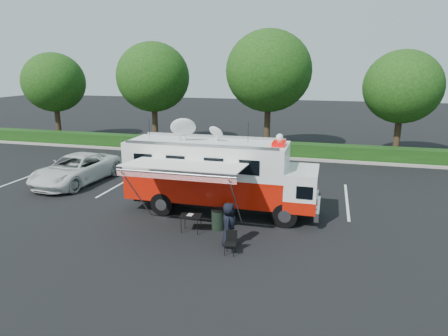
# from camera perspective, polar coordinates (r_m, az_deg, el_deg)

# --- Properties ---
(ground_plane) EXTENTS (120.00, 120.00, 0.00)m
(ground_plane) POSITION_cam_1_polar(r_m,az_deg,el_deg) (17.97, -0.41, -6.26)
(ground_plane) COLOR black
(ground_plane) RESTS_ON ground
(back_border) EXTENTS (60.00, 6.14, 8.87)m
(back_border) POSITION_cam_1_polar(r_m,az_deg,el_deg) (29.33, 8.58, 11.69)
(back_border) COLOR #9E998E
(back_border) RESTS_ON ground_plane
(stall_lines) EXTENTS (24.12, 5.50, 0.01)m
(stall_lines) POSITION_cam_1_polar(r_m,az_deg,el_deg) (20.83, 0.43, -3.29)
(stall_lines) COLOR silver
(stall_lines) RESTS_ON ground_plane
(command_truck) EXTENTS (8.41, 2.32, 4.04)m
(command_truck) POSITION_cam_1_polar(r_m,az_deg,el_deg) (17.45, -0.65, -0.92)
(command_truck) COLOR black
(command_truck) RESTS_ON ground_plane
(awning) EXTENTS (4.59, 2.39, 2.78)m
(awning) POSITION_cam_1_polar(r_m,az_deg,el_deg) (15.24, -5.81, 0.08)
(awning) COLOR white
(awning) RESTS_ON ground_plane
(white_suv) EXTENTS (3.04, 5.80, 1.56)m
(white_suv) POSITION_cam_1_polar(r_m,az_deg,el_deg) (23.74, -20.24, -1.98)
(white_suv) COLOR silver
(white_suv) RESTS_ON ground_plane
(person) EXTENTS (0.58, 0.84, 1.66)m
(person) POSITION_cam_1_polar(r_m,az_deg,el_deg) (14.76, 0.69, -11.09)
(person) COLOR black
(person) RESTS_ON ground_plane
(folding_table) EXTENTS (0.91, 0.72, 0.70)m
(folding_table) POSITION_cam_1_polar(r_m,az_deg,el_deg) (15.72, -4.76, -6.91)
(folding_table) COLOR black
(folding_table) RESTS_ON ground_plane
(folding_chair) EXTENTS (0.46, 0.48, 0.83)m
(folding_chair) POSITION_cam_1_polar(r_m,az_deg,el_deg) (14.04, 1.00, -10.30)
(folding_chair) COLOR black
(folding_chair) RESTS_ON ground_plane
(trash_bin) EXTENTS (0.57, 0.57, 0.85)m
(trash_bin) POSITION_cam_1_polar(r_m,az_deg,el_deg) (16.01, -0.84, -7.30)
(trash_bin) COLOR black
(trash_bin) RESTS_ON ground_plane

